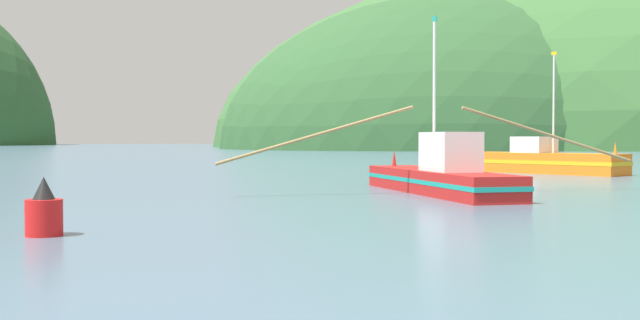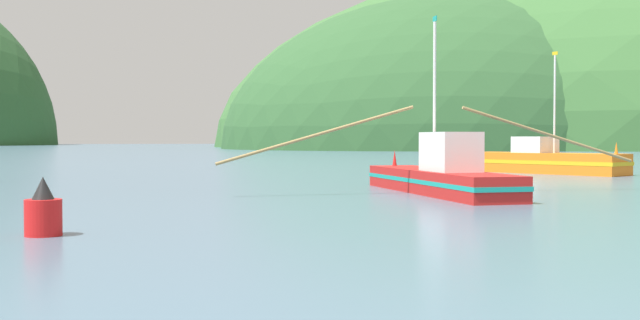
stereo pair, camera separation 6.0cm
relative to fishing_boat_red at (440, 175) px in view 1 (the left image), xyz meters
name	(u,v)px [view 1 (the left image)]	position (x,y,z in m)	size (l,w,h in m)	color
hill_mid_right	(612,146)	(102.69, 161.98, -0.71)	(214.21, 171.37, 95.70)	#386633
hill_far_left	(459,148)	(47.02, 128.06, -0.71)	(101.94, 81.55, 64.64)	#2D562D
fishing_boat_red	(440,175)	(0.00, 0.00, 0.00)	(17.20, 11.08, 6.92)	red
fishing_boat_orange	(544,161)	(11.79, 15.48, 0.06)	(7.38, 9.74, 7.36)	orange
channel_buoy	(44,212)	(-12.63, -10.80, -0.19)	(0.80, 0.80, 1.30)	red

